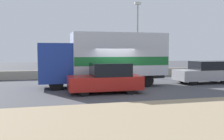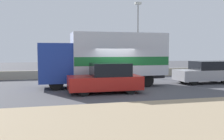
% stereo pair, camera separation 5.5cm
% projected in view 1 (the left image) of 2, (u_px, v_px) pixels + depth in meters
% --- Properties ---
extents(ground_plane, '(80.00, 80.00, 0.00)m').
position_uv_depth(ground_plane, '(119.00, 91.00, 14.67)').
color(ground_plane, '#47474C').
extents(dirt_shoulder_foreground, '(60.00, 5.63, 0.04)m').
position_uv_depth(dirt_shoulder_foreground, '(167.00, 118.00, 8.74)').
color(dirt_shoulder_foreground, '#9E896B').
rests_on(dirt_shoulder_foreground, ground_plane).
extents(stone_wall_backdrop, '(60.00, 0.35, 0.72)m').
position_uv_depth(stone_wall_backdrop, '(95.00, 74.00, 22.09)').
color(stone_wall_backdrop, '#A39984').
rests_on(stone_wall_backdrop, ground_plane).
extents(street_lamp, '(0.56, 0.28, 6.70)m').
position_uv_depth(street_lamp, '(137.00, 34.00, 22.41)').
color(street_lamp, gray).
rests_on(street_lamp, ground_plane).
extents(box_truck, '(8.21, 2.42, 3.51)m').
position_uv_depth(box_truck, '(108.00, 58.00, 16.45)').
color(box_truck, navy).
rests_on(box_truck, ground_plane).
extents(car_hatchback, '(4.06, 1.88, 1.67)m').
position_uv_depth(car_hatchback, '(106.00, 79.00, 14.01)').
color(car_hatchback, '#B21E19').
rests_on(car_hatchback, ground_plane).
extents(car_sedan_second, '(4.05, 1.83, 1.62)m').
position_uv_depth(car_sedan_second, '(204.00, 72.00, 18.19)').
color(car_sedan_second, '#9E9EA3').
rests_on(car_sedan_second, ground_plane).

